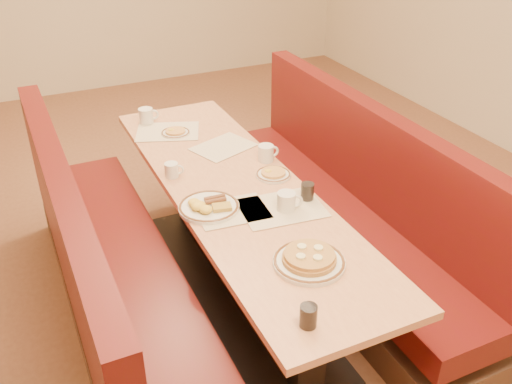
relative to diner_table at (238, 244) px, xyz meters
name	(u,v)px	position (x,y,z in m)	size (l,w,h in m)	color
ground	(239,294)	(0.00, 0.00, -0.37)	(8.00, 8.00, 0.00)	#9E6647
diner_table	(238,244)	(0.00, 0.00, 0.00)	(0.70, 2.50, 0.75)	black
booth_left	(111,280)	(-0.73, 0.00, -0.01)	(0.55, 2.50, 1.05)	#4C3326
booth_right	(346,216)	(0.73, 0.00, -0.01)	(0.55, 2.50, 1.05)	#4C3326
placemat_near_left	(232,211)	(-0.12, -0.22, 0.38)	(0.35, 0.26, 0.00)	beige
placemat_near_right	(282,208)	(0.12, -0.30, 0.38)	(0.41, 0.31, 0.00)	beige
placemat_far_left	(168,131)	(-0.12, 0.85, 0.38)	(0.40, 0.30, 0.00)	beige
placemat_far_right	(223,147)	(0.12, 0.48, 0.38)	(0.35, 0.27, 0.00)	beige
pancake_plate	(309,260)	(0.02, -0.76, 0.40)	(0.32, 0.32, 0.07)	silver
eggs_plate	(208,206)	(-0.22, -0.15, 0.39)	(0.31, 0.31, 0.06)	silver
extra_plate_mid	(273,174)	(0.23, 0.03, 0.39)	(0.20, 0.20, 0.04)	silver
extra_plate_far	(175,132)	(-0.09, 0.80, 0.39)	(0.18, 0.18, 0.04)	silver
coffee_mug_a	(287,201)	(0.14, -0.33, 0.43)	(0.13, 0.09, 0.10)	silver
coffee_mug_b	(172,170)	(-0.28, 0.26, 0.42)	(0.11, 0.08, 0.08)	silver
coffee_mug_c	(266,153)	(0.28, 0.21, 0.43)	(0.13, 0.09, 0.10)	silver
coffee_mug_d	(147,116)	(-0.20, 1.05, 0.43)	(0.14, 0.10, 0.10)	silver
soda_tumbler_near	(308,316)	(-0.17, -1.09, 0.42)	(0.07, 0.07, 0.09)	black
soda_tumbler_mid	(307,192)	(0.28, -0.28, 0.42)	(0.07, 0.07, 0.09)	black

